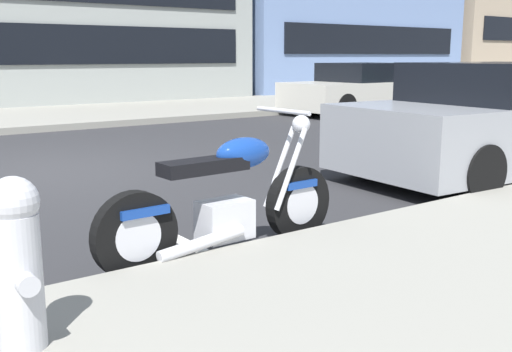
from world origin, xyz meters
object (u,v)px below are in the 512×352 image
object	(u,v)px
parked_car_second_in_row	(497,122)
parked_motorcycle	(227,203)
fire_hydrant	(17,259)
car_opposite_curb	(360,90)

from	to	relation	value
parked_car_second_in_row	parked_motorcycle	bearing A→B (deg)	-167.93
parked_motorcycle	parked_car_second_in_row	world-z (taller)	parked_car_second_in_row
parked_motorcycle	fire_hydrant	size ratio (longest dim) A/B	2.53
fire_hydrant	parked_motorcycle	bearing A→B (deg)	26.70
car_opposite_curb	fire_hydrant	size ratio (longest dim) A/B	5.14
parked_car_second_in_row	fire_hydrant	distance (m)	6.57
parked_car_second_in_row	car_opposite_curb	distance (m)	8.51
fire_hydrant	parked_car_second_in_row	bearing A→B (deg)	13.93
car_opposite_curb	parked_car_second_in_row	bearing A→B (deg)	54.87
parked_motorcycle	parked_car_second_in_row	bearing A→B (deg)	6.47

